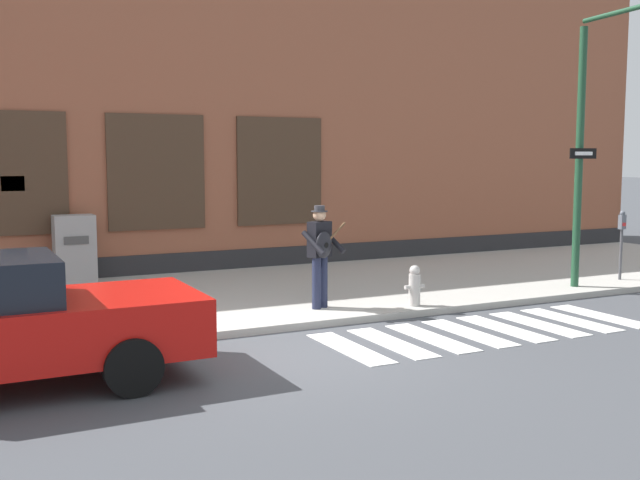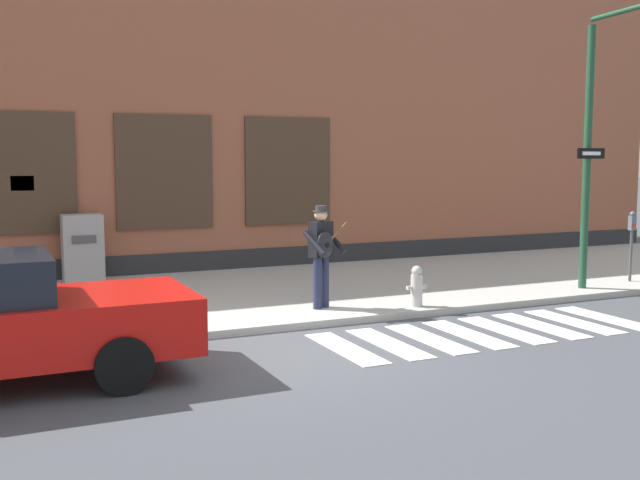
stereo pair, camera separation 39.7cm
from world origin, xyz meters
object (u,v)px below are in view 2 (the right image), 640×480
at_px(busker, 322,250).
at_px(traffic_light, 636,95).
at_px(parking_meter, 632,235).
at_px(utility_box, 83,248).
at_px(fire_hydrant, 417,286).

height_order(busker, traffic_light, traffic_light).
bearing_deg(traffic_light, parking_meter, 41.75).
distance_m(busker, parking_meter, 6.91).
xyz_separation_m(busker, utility_box, (-3.29, 4.52, -0.30)).
relative_size(traffic_light, parking_meter, 3.61).
height_order(busker, fire_hydrant, busker).
bearing_deg(fire_hydrant, utility_box, 133.85).
bearing_deg(busker, parking_meter, -0.65).
bearing_deg(utility_box, fire_hydrant, -46.15).
bearing_deg(fire_hydrant, parking_meter, 4.61).
height_order(traffic_light, parking_meter, traffic_light).
height_order(parking_meter, utility_box, parking_meter).
distance_m(traffic_light, utility_box, 10.90).
bearing_deg(parking_meter, busker, 179.35).
bearing_deg(busker, traffic_light, -16.04).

